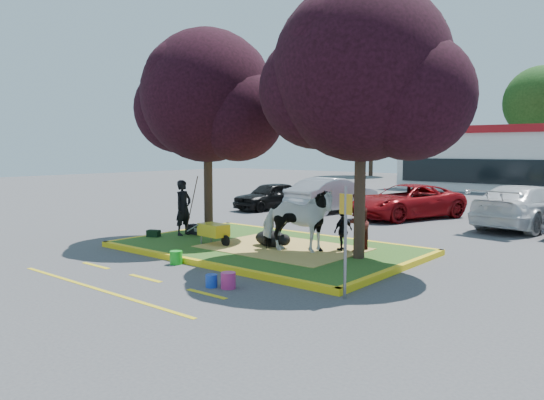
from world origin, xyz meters
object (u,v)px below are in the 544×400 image
Objects in this scene: cow at (297,220)px; wheelbarrow at (214,230)px; calf at (271,239)px; bucket_blue at (211,281)px; car_black at (270,196)px; handler at (183,208)px; bucket_green at (176,258)px; bucket_pink at (228,280)px; sign_post at (345,231)px; car_silver at (333,195)px.

cow reaches higher than wheelbarrow.
calf is 3.97× the size of bucket_blue.
car_black reaches higher than bucket_blue.
bucket_blue is at bearing -132.82° from handler.
bucket_green is 0.09× the size of car_black.
calf reaches higher than bucket_pink.
sign_post reaches higher than calf.
wheelbarrow is 0.72× the size of sign_post.
wheelbarrow reaches higher than bucket_green.
calf is at bearing 116.85° from bucket_pink.
handler is at bearing 170.31° from wheelbarrow.
calf is at bearing 157.92° from sign_post.
sign_post reaches higher than bucket_pink.
car_silver is at bearing 93.24° from calf.
bucket_pink is at bearing -129.82° from handler.
car_silver is at bearing 26.99° from car_black.
wheelbarrow is 10.02m from car_silver.
wheelbarrow is 0.42× the size of car_black.
cow is 3.94m from sign_post.
sign_post reaches higher than car_silver.
car_silver is (-3.00, 11.70, 0.62)m from bucket_green.
handler is 5.21× the size of bucket_pink.
calf is at bearing -93.69° from handler.
cow reaches higher than car_silver.
calf reaches higher than bucket_green.
car_black is (-8.17, 11.67, 0.51)m from bucket_blue.
cow is 3.67m from bucket_blue.
cow is 0.92× the size of sign_post.
bucket_green is at bearing 162.95° from bucket_pink.
calf is 3.17× the size of bucket_green.
calf is 3.17× the size of bucket_pink.
wheelbarrow is 0.33× the size of car_silver.
car_silver reaches higher than bucket_green.
sign_post is 3.07m from bucket_blue.
handler reaches higher than bucket_blue.
bucket_pink is (3.31, -2.77, -0.39)m from wheelbarrow.
calf is 0.61× the size of handler.
handler is 3.73m from bucket_green.
wheelbarrow is at bearing 111.93° from car_silver.
car_silver is at bearing 104.37° from bucket_green.
car_black is 0.80× the size of car_silver.
sign_post reaches higher than cow.
car_black is at bearing 27.55° from car_silver.
car_silver reaches higher than bucket_blue.
handler reaches higher than bucket_green.
sign_post is at bearing 22.16° from bucket_blue.
car_silver is at bearing 135.19° from sign_post.
bucket_pink is 1.25× the size of bucket_blue.
cow reaches higher than bucket_pink.
bucket_pink is (5.25, -3.32, -0.86)m from handler.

